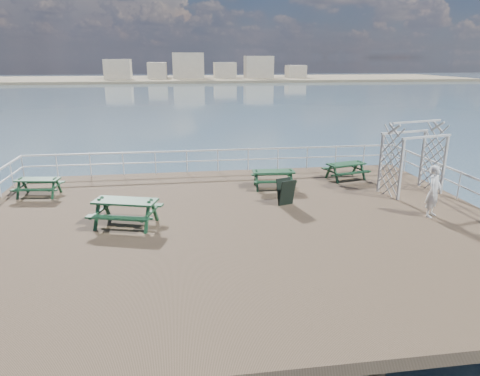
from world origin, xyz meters
name	(u,v)px	position (x,y,z in m)	size (l,w,h in m)	color
ground	(237,228)	(0.00, 0.00, -0.15)	(18.00, 14.00, 0.30)	brown
sea_backdrop	(220,76)	(12.54, 134.07, -0.51)	(300.00, 300.00, 9.20)	#425E6F
railing	(226,178)	(-0.07, 2.57, 0.87)	(17.77, 13.76, 1.10)	silver
picnic_table_a	(38,183)	(-7.39, 4.10, 0.51)	(1.79, 1.52, 0.79)	#143921
picnic_table_b	(273,175)	(2.06, 3.83, 0.54)	(1.82, 1.50, 0.85)	#143921
picnic_table_c	(346,168)	(5.59, 4.70, 0.53)	(2.00, 1.75, 0.84)	#143921
picnic_table_d	(126,207)	(-3.60, 0.39, 0.63)	(2.40, 2.14, 0.98)	#143921
trellis_arbor	(412,161)	(7.41, 2.41, 1.30)	(2.57, 1.76, 2.92)	silver
sandwich_board	(286,192)	(2.05, 1.62, 0.49)	(0.73, 0.64, 1.01)	black
person	(434,191)	(6.75, -0.26, 0.90)	(0.66, 0.43, 1.81)	white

